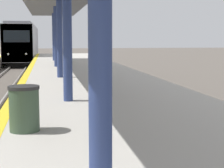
% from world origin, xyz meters
% --- Properties ---
extents(train, '(2.82, 20.12, 4.27)m').
position_xyz_m(train, '(0.00, 42.20, 2.17)').
color(train, black).
rests_on(train, ground).
extents(trash_bin, '(0.57, 0.57, 0.83)m').
position_xyz_m(trash_bin, '(2.19, 4.87, 1.46)').
color(trash_bin, '#384C38').
rests_on(trash_bin, platform_right).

